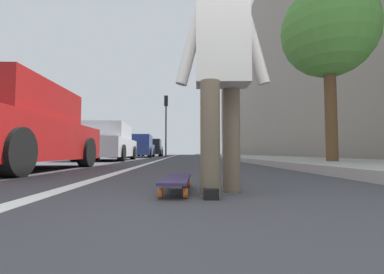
{
  "coord_description": "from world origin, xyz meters",
  "views": [
    {
      "loc": [
        -0.66,
        0.17,
        0.31
      ],
      "look_at": [
        8.87,
        -0.1,
        0.87
      ],
      "focal_mm": 25.21,
      "sensor_mm": 36.0,
      "label": 1
    }
  ],
  "objects_px": {
    "skater_person": "(222,70)",
    "street_tree_near": "(328,32)",
    "parked_car_end": "(151,148)",
    "traffic_light": "(166,115)",
    "parked_car_near": "(8,129)",
    "skateboard": "(177,180)",
    "parked_car_far": "(138,147)",
    "parked_car_mid": "(108,143)"
  },
  "relations": [
    {
      "from": "traffic_light",
      "to": "street_tree_near",
      "type": "bearing_deg",
      "value": -163.45
    },
    {
      "from": "skater_person",
      "to": "street_tree_near",
      "type": "xyz_separation_m",
      "value": [
        3.58,
        -2.83,
        1.97
      ]
    },
    {
      "from": "skateboard",
      "to": "skater_person",
      "type": "distance_m",
      "value": 0.92
    },
    {
      "from": "skater_person",
      "to": "parked_car_mid",
      "type": "xyz_separation_m",
      "value": [
        8.93,
        3.37,
        -0.24
      ]
    },
    {
      "from": "parked_car_mid",
      "to": "traffic_light",
      "type": "xyz_separation_m",
      "value": [
        9.9,
        -1.66,
        2.55
      ]
    },
    {
      "from": "parked_car_end",
      "to": "skateboard",
      "type": "bearing_deg",
      "value": -172.44
    },
    {
      "from": "traffic_light",
      "to": "parked_car_end",
      "type": "bearing_deg",
      "value": 27.03
    },
    {
      "from": "parked_car_mid",
      "to": "parked_car_far",
      "type": "height_order",
      "value": "parked_car_far"
    },
    {
      "from": "parked_car_mid",
      "to": "street_tree_near",
      "type": "xyz_separation_m",
      "value": [
        -5.35,
        -6.2,
        2.22
      ]
    },
    {
      "from": "parked_car_mid",
      "to": "street_tree_near",
      "type": "relative_size",
      "value": 1.12
    },
    {
      "from": "parked_car_end",
      "to": "street_tree_near",
      "type": "height_order",
      "value": "street_tree_near"
    },
    {
      "from": "parked_car_end",
      "to": "parked_car_mid",
      "type": "bearing_deg",
      "value": 179.31
    },
    {
      "from": "traffic_light",
      "to": "street_tree_near",
      "type": "xyz_separation_m",
      "value": [
        -15.25,
        -4.53,
        -0.34
      ]
    },
    {
      "from": "street_tree_near",
      "to": "skateboard",
      "type": "bearing_deg",
      "value": 137.22
    },
    {
      "from": "parked_car_end",
      "to": "street_tree_near",
      "type": "relative_size",
      "value": 1.13
    },
    {
      "from": "parked_car_end",
      "to": "traffic_light",
      "type": "relative_size",
      "value": 0.93
    },
    {
      "from": "skateboard",
      "to": "parked_car_end",
      "type": "height_order",
      "value": "parked_car_end"
    },
    {
      "from": "parked_car_near",
      "to": "traffic_light",
      "type": "height_order",
      "value": "traffic_light"
    },
    {
      "from": "parked_car_near",
      "to": "parked_car_far",
      "type": "distance_m",
      "value": 13.24
    },
    {
      "from": "street_tree_near",
      "to": "parked_car_far",
      "type": "bearing_deg",
      "value": 26.61
    },
    {
      "from": "skater_person",
      "to": "traffic_light",
      "type": "bearing_deg",
      "value": 5.18
    },
    {
      "from": "skateboard",
      "to": "skater_person",
      "type": "bearing_deg",
      "value": -113.3
    },
    {
      "from": "skater_person",
      "to": "parked_car_end",
      "type": "height_order",
      "value": "skater_person"
    },
    {
      "from": "parked_car_mid",
      "to": "parked_car_near",
      "type": "bearing_deg",
      "value": -179.44
    },
    {
      "from": "parked_car_far",
      "to": "traffic_light",
      "type": "height_order",
      "value": "traffic_light"
    },
    {
      "from": "skateboard",
      "to": "street_tree_near",
      "type": "height_order",
      "value": "street_tree_near"
    },
    {
      "from": "skater_person",
      "to": "parked_car_near",
      "type": "xyz_separation_m",
      "value": [
        2.68,
        3.31,
        -0.23
      ]
    },
    {
      "from": "skater_person",
      "to": "street_tree_near",
      "type": "bearing_deg",
      "value": -38.31
    },
    {
      "from": "parked_car_end",
      "to": "street_tree_near",
      "type": "bearing_deg",
      "value": -161.65
    },
    {
      "from": "traffic_light",
      "to": "skater_person",
      "type": "bearing_deg",
      "value": -174.82
    },
    {
      "from": "skateboard",
      "to": "traffic_light",
      "type": "relative_size",
      "value": 0.18
    },
    {
      "from": "parked_car_near",
      "to": "traffic_light",
      "type": "relative_size",
      "value": 0.86
    },
    {
      "from": "skateboard",
      "to": "parked_car_end",
      "type": "relative_size",
      "value": 0.19
    },
    {
      "from": "parked_car_far",
      "to": "parked_car_end",
      "type": "xyz_separation_m",
      "value": [
        5.88,
        -0.14,
        0.01
      ]
    },
    {
      "from": "parked_car_far",
      "to": "street_tree_near",
      "type": "height_order",
      "value": "street_tree_near"
    },
    {
      "from": "parked_car_far",
      "to": "traffic_light",
      "type": "bearing_deg",
      "value": -29.48
    },
    {
      "from": "parked_car_near",
      "to": "parked_car_mid",
      "type": "height_order",
      "value": "parked_car_near"
    },
    {
      "from": "skateboard",
      "to": "parked_car_far",
      "type": "relative_size",
      "value": 0.2
    },
    {
      "from": "skater_person",
      "to": "street_tree_near",
      "type": "relative_size",
      "value": 0.42
    },
    {
      "from": "parked_car_near",
      "to": "skateboard",
      "type": "bearing_deg",
      "value": -130.46
    },
    {
      "from": "parked_car_far",
      "to": "parked_car_near",
      "type": "bearing_deg",
      "value": -179.81
    },
    {
      "from": "skateboard",
      "to": "parked_car_near",
      "type": "xyz_separation_m",
      "value": [
        2.53,
        2.96,
        0.61
      ]
    }
  ]
}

